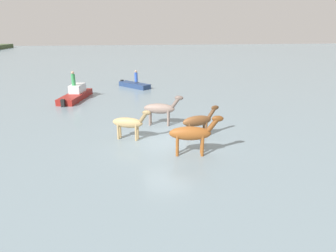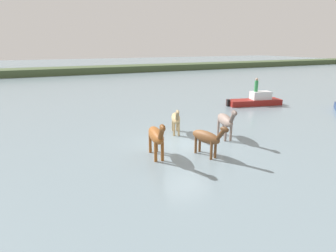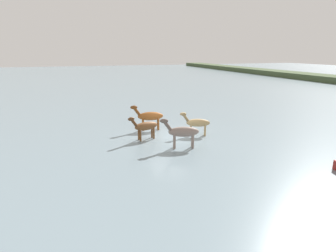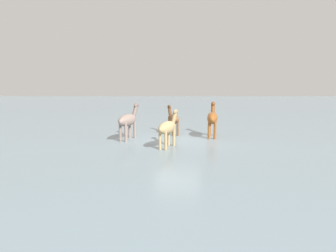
{
  "view_description": "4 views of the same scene",
  "coord_description": "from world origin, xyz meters",
  "px_view_note": "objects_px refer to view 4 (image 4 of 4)",
  "views": [
    {
      "loc": [
        -13.99,
        2.08,
        5.65
      ],
      "look_at": [
        -0.29,
        -0.01,
        0.9
      ],
      "focal_mm": 30.03,
      "sensor_mm": 36.0,
      "label": 1
    },
    {
      "loc": [
        -6.68,
        -12.04,
        5.14
      ],
      "look_at": [
        -0.61,
        0.83,
        0.92
      ],
      "focal_mm": 29.11,
      "sensor_mm": 36.0,
      "label": 2
    },
    {
      "loc": [
        17.7,
        -6.01,
        5.88
      ],
      "look_at": [
        1.0,
        -0.38,
        1.04
      ],
      "focal_mm": 29.12,
      "sensor_mm": 36.0,
      "label": 3
    },
    {
      "loc": [
        0.27,
        14.49,
        2.66
      ],
      "look_at": [
        0.49,
        -0.61,
        0.65
      ],
      "focal_mm": 29.2,
      "sensor_mm": 36.0,
      "label": 4
    }
  ],
  "objects_px": {
    "horse_rear_stallion": "(212,118)",
    "horse_dark_mare": "(128,120)",
    "horse_dun_straggler": "(168,127)",
    "horse_gray_outer": "(173,119)"
  },
  "relations": [
    {
      "from": "horse_rear_stallion",
      "to": "horse_gray_outer",
      "type": "height_order",
      "value": "horse_rear_stallion"
    },
    {
      "from": "horse_rear_stallion",
      "to": "horse_dun_straggler",
      "type": "distance_m",
      "value": 3.8
    },
    {
      "from": "horse_rear_stallion",
      "to": "horse_dark_mare",
      "type": "bearing_deg",
      "value": 110.3
    },
    {
      "from": "horse_rear_stallion",
      "to": "horse_dun_straggler",
      "type": "bearing_deg",
      "value": 148.67
    },
    {
      "from": "horse_dun_straggler",
      "to": "horse_dark_mare",
      "type": "bearing_deg",
      "value": 68.85
    },
    {
      "from": "horse_gray_outer",
      "to": "horse_dark_mare",
      "type": "bearing_deg",
      "value": 113.02
    },
    {
      "from": "horse_dark_mare",
      "to": "horse_gray_outer",
      "type": "xyz_separation_m",
      "value": [
        -2.4,
        -1.78,
        -0.11
      ]
    },
    {
      "from": "horse_dun_straggler",
      "to": "horse_gray_outer",
      "type": "height_order",
      "value": "horse_gray_outer"
    },
    {
      "from": "horse_rear_stallion",
      "to": "horse_dun_straggler",
      "type": "relative_size",
      "value": 1.18
    },
    {
      "from": "horse_dun_straggler",
      "to": "horse_gray_outer",
      "type": "relative_size",
      "value": 0.97
    }
  ]
}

